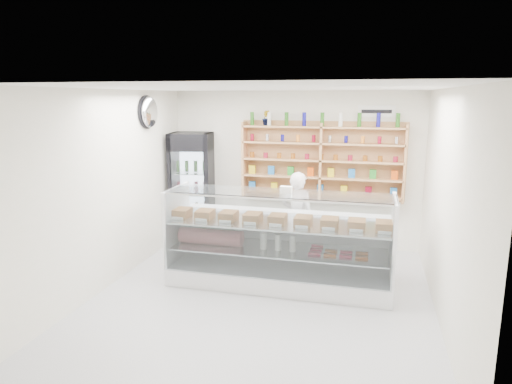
# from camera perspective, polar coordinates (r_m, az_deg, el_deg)

# --- Properties ---
(room) EXTENTS (5.00, 5.00, 5.00)m
(room) POSITION_cam_1_polar(r_m,az_deg,el_deg) (5.94, 0.78, -0.75)
(room) COLOR silver
(room) RESTS_ON ground
(display_counter) EXTENTS (3.19, 0.95, 1.39)m
(display_counter) POSITION_cam_1_polar(r_m,az_deg,el_deg) (6.68, 2.86, -8.49)
(display_counter) COLOR white
(display_counter) RESTS_ON floor
(shop_worker) EXTENTS (0.64, 0.51, 1.52)m
(shop_worker) POSITION_cam_1_polar(r_m,az_deg,el_deg) (7.46, 5.20, -3.23)
(shop_worker) COLOR silver
(shop_worker) RESTS_ON floor
(drinks_cooler) EXTENTS (0.85, 0.83, 2.05)m
(drinks_cooler) POSITION_cam_1_polar(r_m,az_deg,el_deg) (8.57, -7.96, 0.51)
(drinks_cooler) COLOR black
(drinks_cooler) RESTS_ON floor
(wall_shelving) EXTENTS (2.84, 0.28, 1.33)m
(wall_shelving) POSITION_cam_1_polar(r_m,az_deg,el_deg) (8.10, 8.13, 3.89)
(wall_shelving) COLOR tan
(wall_shelving) RESTS_ON back_wall
(potted_plant) EXTENTS (0.16, 0.13, 0.26)m
(potted_plant) POSITION_cam_1_polar(r_m,az_deg,el_deg) (8.19, 1.29, 9.25)
(potted_plant) COLOR #1E6626
(potted_plant) RESTS_ON wall_shelving
(security_mirror) EXTENTS (0.15, 0.50, 0.50)m
(security_mirror) POSITION_cam_1_polar(r_m,az_deg,el_deg) (7.69, -13.16, 9.70)
(security_mirror) COLOR silver
(security_mirror) RESTS_ON left_wall
(wall_sign) EXTENTS (0.62, 0.03, 0.20)m
(wall_sign) POSITION_cam_1_polar(r_m,az_deg,el_deg) (8.11, 14.84, 9.71)
(wall_sign) COLOR white
(wall_sign) RESTS_ON back_wall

